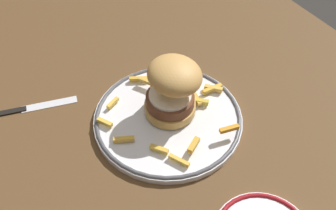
# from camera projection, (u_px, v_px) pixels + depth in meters

# --- Properties ---
(ground_plane) EXTENTS (1.36, 1.00, 0.04)m
(ground_plane) POSITION_uv_depth(u_px,v_px,m) (163.00, 125.00, 0.80)
(ground_plane) COLOR brown
(dinner_plate) EXTENTS (0.29, 0.29, 0.02)m
(dinner_plate) POSITION_uv_depth(u_px,v_px,m) (168.00, 118.00, 0.78)
(dinner_plate) COLOR silver
(dinner_plate) RESTS_ON ground_plane
(burger) EXTENTS (0.14, 0.14, 0.12)m
(burger) POSITION_uv_depth(u_px,v_px,m) (173.00, 87.00, 0.74)
(burger) COLOR tan
(burger) RESTS_ON dinner_plate
(fries_pile) EXTENTS (0.25, 0.26, 0.02)m
(fries_pile) POSITION_uv_depth(u_px,v_px,m) (175.00, 111.00, 0.77)
(fries_pile) COLOR gold
(fries_pile) RESTS_ON dinner_plate
(knife) EXTENTS (0.06, 0.18, 0.01)m
(knife) POSITION_uv_depth(u_px,v_px,m) (24.00, 109.00, 0.80)
(knife) COLOR black
(knife) RESTS_ON ground_plane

